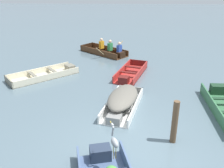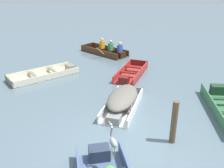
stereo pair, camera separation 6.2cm
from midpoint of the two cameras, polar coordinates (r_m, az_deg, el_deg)
ground_plane at (r=6.82m, az=4.05°, el=-14.98°), size 80.00×80.00×0.00m
skiff_red_near_moored at (r=11.60m, az=4.10°, el=2.44°), size 1.70×2.82×0.33m
skiff_white_mid_moored at (r=8.60m, az=2.24°, el=-3.53°), size 1.56×2.68×0.63m
skiff_cream_outer_moored at (r=11.88m, az=-14.98°, el=2.10°), size 3.07×2.82×0.30m
rowboat_dark_varnish_with_crew at (r=14.92m, az=-1.42°, el=7.62°), size 2.98×2.72×0.91m
heron_on_dinghy at (r=5.64m, az=0.23°, el=-12.96°), size 0.25×0.45×0.84m
mooring_post at (r=6.97m, az=13.89°, el=-8.47°), size 0.17×0.17×1.26m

